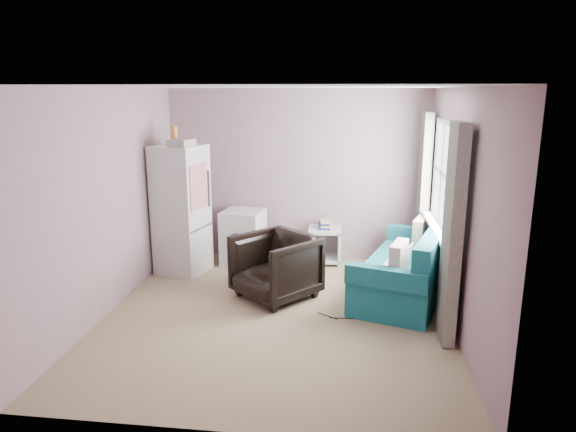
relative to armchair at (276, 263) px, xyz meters
name	(u,v)px	position (x,y,z in m)	size (l,w,h in m)	color
room	(278,206)	(0.11, -0.48, 0.82)	(3.84, 4.24, 2.54)	#948061
armchair	(276,263)	(0.00, 0.00, 0.00)	(0.84, 0.79, 0.87)	black
fridge	(181,209)	(-1.41, 0.78, 0.46)	(0.74, 0.73, 2.00)	silver
washing_machine	(243,236)	(-0.66, 1.21, -0.02)	(0.62, 0.62, 0.79)	silver
side_table	(325,242)	(0.52, 1.39, -0.13)	(0.49, 0.49, 0.64)	beige
sofa	(410,270)	(1.62, 0.26, -0.11)	(1.46, 2.16, 0.88)	#1B727F
window_dressing	(436,209)	(1.87, 0.21, 0.67)	(0.17, 2.62, 2.18)	white
floor_cables	(335,317)	(0.74, -0.50, -0.43)	(0.40, 0.16, 0.01)	black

